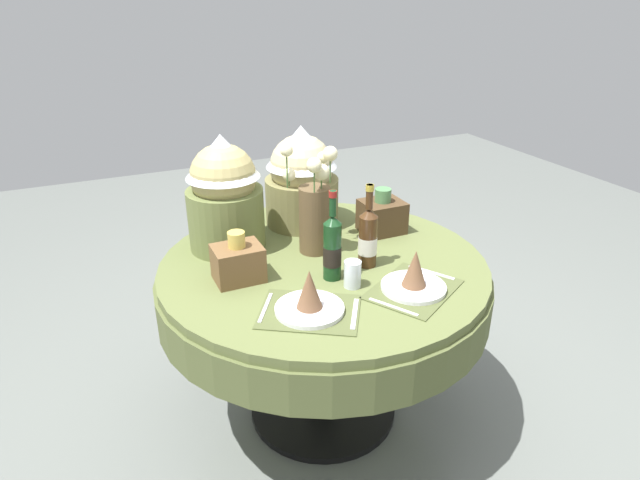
{
  "coord_description": "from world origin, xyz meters",
  "views": [
    {
      "loc": [
        -0.83,
        -1.79,
        1.79
      ],
      "look_at": [
        0.0,
        0.03,
        0.86
      ],
      "focal_mm": 30.58,
      "sensor_mm": 36.0,
      "label": 1
    }
  ],
  "objects_px": {
    "gift_tub_back_left": "(224,189)",
    "tumbler_near_right": "(352,274)",
    "place_setting_left": "(310,300)",
    "flower_vase": "(314,209)",
    "wine_bottle_left": "(332,247)",
    "wine_bottle_rear": "(368,237)",
    "place_setting_right": "(414,279)",
    "gift_tub_back_centre": "(302,174)",
    "dining_table": "(323,289)",
    "woven_basket_side_left": "(238,262)",
    "woven_basket_side_right": "(382,215)"
  },
  "relations": [
    {
      "from": "place_setting_left",
      "to": "woven_basket_side_left",
      "type": "bearing_deg",
      "value": 115.44
    },
    {
      "from": "woven_basket_side_right",
      "to": "gift_tub_back_left",
      "type": "bearing_deg",
      "value": 168.67
    },
    {
      "from": "place_setting_right",
      "to": "gift_tub_back_left",
      "type": "distance_m",
      "value": 0.86
    },
    {
      "from": "flower_vase",
      "to": "wine_bottle_left",
      "type": "xyz_separation_m",
      "value": [
        -0.04,
        -0.25,
        -0.06
      ]
    },
    {
      "from": "wine_bottle_left",
      "to": "wine_bottle_rear",
      "type": "height_order",
      "value": "wine_bottle_left"
    },
    {
      "from": "place_setting_left",
      "to": "place_setting_right",
      "type": "distance_m",
      "value": 0.41
    },
    {
      "from": "wine_bottle_left",
      "to": "wine_bottle_rear",
      "type": "bearing_deg",
      "value": 12.24
    },
    {
      "from": "woven_basket_side_left",
      "to": "flower_vase",
      "type": "bearing_deg",
      "value": 17.14
    },
    {
      "from": "woven_basket_side_left",
      "to": "tumbler_near_right",
      "type": "bearing_deg",
      "value": -31.55
    },
    {
      "from": "gift_tub_back_centre",
      "to": "gift_tub_back_left",
      "type": "bearing_deg",
      "value": -164.31
    },
    {
      "from": "flower_vase",
      "to": "gift_tub_back_centre",
      "type": "relative_size",
      "value": 1.0
    },
    {
      "from": "flower_vase",
      "to": "place_setting_right",
      "type": "bearing_deg",
      "value": -66.78
    },
    {
      "from": "gift_tub_back_centre",
      "to": "wine_bottle_rear",
      "type": "bearing_deg",
      "value": -82.62
    },
    {
      "from": "place_setting_right",
      "to": "gift_tub_back_centre",
      "type": "xyz_separation_m",
      "value": [
        -0.13,
        0.76,
        0.19
      ]
    },
    {
      "from": "wine_bottle_left",
      "to": "woven_basket_side_left",
      "type": "xyz_separation_m",
      "value": [
        -0.33,
        0.14,
        -0.06
      ]
    },
    {
      "from": "wine_bottle_left",
      "to": "woven_basket_side_right",
      "type": "xyz_separation_m",
      "value": [
        0.4,
        0.3,
        -0.05
      ]
    },
    {
      "from": "gift_tub_back_left",
      "to": "woven_basket_side_right",
      "type": "xyz_separation_m",
      "value": [
        0.68,
        -0.14,
        -0.18
      ]
    },
    {
      "from": "woven_basket_side_left",
      "to": "wine_bottle_left",
      "type": "bearing_deg",
      "value": -22.41
    },
    {
      "from": "woven_basket_side_right",
      "to": "wine_bottle_left",
      "type": "bearing_deg",
      "value": -142.49
    },
    {
      "from": "tumbler_near_right",
      "to": "gift_tub_back_centre",
      "type": "relative_size",
      "value": 0.22
    },
    {
      "from": "woven_basket_side_left",
      "to": "place_setting_left",
      "type": "bearing_deg",
      "value": -64.56
    },
    {
      "from": "tumbler_near_right",
      "to": "gift_tub_back_centre",
      "type": "distance_m",
      "value": 0.67
    },
    {
      "from": "dining_table",
      "to": "place_setting_right",
      "type": "relative_size",
      "value": 3.19
    },
    {
      "from": "place_setting_left",
      "to": "gift_tub_back_centre",
      "type": "height_order",
      "value": "gift_tub_back_centre"
    },
    {
      "from": "dining_table",
      "to": "woven_basket_side_left",
      "type": "height_order",
      "value": "woven_basket_side_left"
    },
    {
      "from": "place_setting_right",
      "to": "tumbler_near_right",
      "type": "xyz_separation_m",
      "value": [
        -0.19,
        0.12,
        0.0
      ]
    },
    {
      "from": "place_setting_left",
      "to": "place_setting_right",
      "type": "height_order",
      "value": "same"
    },
    {
      "from": "wine_bottle_left",
      "to": "wine_bottle_rear",
      "type": "xyz_separation_m",
      "value": [
        0.17,
        0.04,
        -0.01
      ]
    },
    {
      "from": "wine_bottle_rear",
      "to": "gift_tub_back_left",
      "type": "xyz_separation_m",
      "value": [
        -0.46,
        0.4,
        0.13
      ]
    },
    {
      "from": "gift_tub_back_centre",
      "to": "woven_basket_side_right",
      "type": "relative_size",
      "value": 2.26
    },
    {
      "from": "flower_vase",
      "to": "gift_tub_back_centre",
      "type": "xyz_separation_m",
      "value": [
        0.07,
        0.3,
        0.05
      ]
    },
    {
      "from": "dining_table",
      "to": "wine_bottle_left",
      "type": "height_order",
      "value": "wine_bottle_left"
    },
    {
      "from": "place_setting_left",
      "to": "gift_tub_back_centre",
      "type": "distance_m",
      "value": 0.81
    },
    {
      "from": "wine_bottle_rear",
      "to": "gift_tub_back_centre",
      "type": "xyz_separation_m",
      "value": [
        -0.07,
        0.51,
        0.12
      ]
    },
    {
      "from": "place_setting_left",
      "to": "woven_basket_side_right",
      "type": "distance_m",
      "value": 0.75
    },
    {
      "from": "wine_bottle_rear",
      "to": "dining_table",
      "type": "bearing_deg",
      "value": 143.97
    },
    {
      "from": "dining_table",
      "to": "woven_basket_side_right",
      "type": "bearing_deg",
      "value": 23.77
    },
    {
      "from": "dining_table",
      "to": "wine_bottle_left",
      "type": "distance_m",
      "value": 0.3
    },
    {
      "from": "wine_bottle_rear",
      "to": "tumbler_near_right",
      "type": "bearing_deg",
      "value": -136.07
    },
    {
      "from": "gift_tub_back_left",
      "to": "wine_bottle_left",
      "type": "bearing_deg",
      "value": -57.13
    },
    {
      "from": "wine_bottle_rear",
      "to": "woven_basket_side_left",
      "type": "height_order",
      "value": "wine_bottle_rear"
    },
    {
      "from": "wine_bottle_left",
      "to": "gift_tub_back_left",
      "type": "bearing_deg",
      "value": 122.87
    },
    {
      "from": "place_setting_left",
      "to": "flower_vase",
      "type": "height_order",
      "value": "flower_vase"
    },
    {
      "from": "tumbler_near_right",
      "to": "wine_bottle_left",
      "type": "bearing_deg",
      "value": 113.76
    },
    {
      "from": "gift_tub_back_centre",
      "to": "woven_basket_side_left",
      "type": "distance_m",
      "value": 0.62
    },
    {
      "from": "gift_tub_back_left",
      "to": "tumbler_near_right",
      "type": "bearing_deg",
      "value": -58.58
    },
    {
      "from": "dining_table",
      "to": "wine_bottle_rear",
      "type": "relative_size",
      "value": 3.99
    },
    {
      "from": "dining_table",
      "to": "flower_vase",
      "type": "relative_size",
      "value": 2.92
    },
    {
      "from": "gift_tub_back_centre",
      "to": "place_setting_left",
      "type": "bearing_deg",
      "value": -110.96
    },
    {
      "from": "gift_tub_back_left",
      "to": "place_setting_left",
      "type": "bearing_deg",
      "value": -80.14
    }
  ]
}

